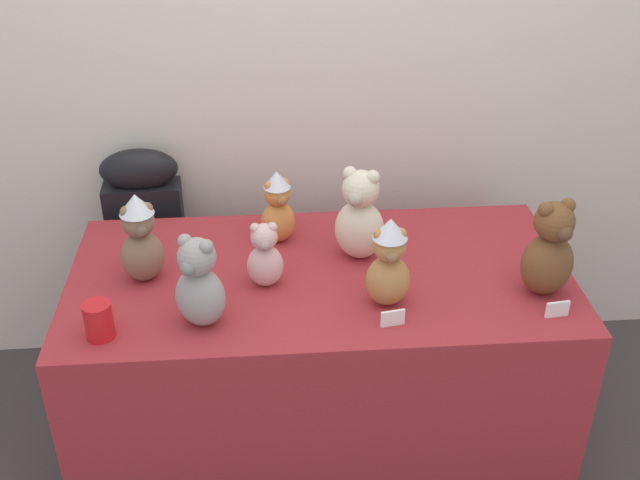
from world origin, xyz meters
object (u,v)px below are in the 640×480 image
teddy_bear_caramel (389,263)px  teddy_bear_chestnut (549,251)px  instrument_case (151,259)px  teddy_bear_cream (360,217)px  teddy_bear_blush (265,257)px  party_cup_red (99,321)px  teddy_bear_mocha (141,239)px  teddy_bear_ginger (278,208)px  display_table (320,361)px  teddy_bear_ash (199,284)px

teddy_bear_caramel → teddy_bear_chestnut: size_ratio=0.92×
instrument_case → teddy_bear_cream: (0.75, -0.43, 0.39)m
teddy_bear_blush → party_cup_red: 0.52m
teddy_bear_blush → teddy_bear_mocha: bearing=169.5°
teddy_bear_ginger → display_table: bearing=-80.7°
teddy_bear_ash → instrument_case: bearing=136.6°
teddy_bear_chestnut → teddy_bear_cream: bearing=140.6°
display_table → teddy_bear_cream: 0.53m
teddy_bear_caramel → teddy_bear_cream: 0.27m
display_table → teddy_bear_blush: bearing=-163.2°
teddy_bear_ginger → party_cup_red: teddy_bear_ginger is taller
instrument_case → party_cup_red: size_ratio=8.42×
teddy_bear_caramel → teddy_bear_cream: bearing=99.7°
teddy_bear_blush → display_table: bearing=15.4°
teddy_bear_caramel → teddy_bear_cream: (-0.05, 0.27, 0.01)m
teddy_bear_caramel → party_cup_red: bearing=-174.3°
teddy_bear_blush → teddy_bear_mocha: teddy_bear_mocha is taller
teddy_bear_cream → party_cup_red: size_ratio=2.85×
teddy_bear_caramel → teddy_bear_ash: 0.54m
teddy_bear_cream → teddy_bear_ginger: teddy_bear_cream is taller
display_table → teddy_bear_chestnut: size_ratio=5.06×
display_table → teddy_bear_ash: teddy_bear_ash is taller
teddy_bear_caramel → party_cup_red: (-0.82, -0.10, -0.08)m
teddy_bear_ginger → party_cup_red: size_ratio=2.33×
teddy_bear_caramel → display_table: bearing=134.9°
teddy_bear_blush → teddy_bear_chestnut: 0.84m
instrument_case → teddy_bear_cream: size_ratio=2.95×
display_table → party_cup_red: party_cup_red is taller
teddy_bear_cream → teddy_bear_ginger: (-0.26, 0.12, -0.02)m
teddy_bear_chestnut → teddy_bear_ash: bearing=169.7°
instrument_case → teddy_bear_chestnut: bearing=-30.1°
teddy_bear_caramel → teddy_bear_cream: teddy_bear_cream is taller
teddy_bear_caramel → teddy_bear_blush: (-0.36, 0.13, -0.04)m
teddy_bear_caramel → teddy_bear_ginger: bearing=127.4°
teddy_bear_blush → teddy_bear_ginger: teddy_bear_ginger is taller
teddy_bear_ash → party_cup_red: (-0.28, -0.04, -0.08)m
instrument_case → teddy_bear_blush: size_ratio=4.28×
teddy_bear_caramel → teddy_bear_ash: size_ratio=1.01×
display_table → teddy_bear_ash: bearing=-146.7°
teddy_bear_ginger → teddy_bear_chestnut: (0.79, -0.36, 0.02)m
teddy_bear_ash → teddy_bear_mocha: bearing=155.7°
teddy_bear_ash → teddy_bear_cream: bearing=61.1°
teddy_bear_ash → teddy_bear_caramel: bearing=33.5°
instrument_case → teddy_bear_caramel: size_ratio=3.23×
teddy_bear_ash → teddy_bear_ginger: 0.50m
teddy_bear_chestnut → teddy_bear_ginger: bearing=140.5°
teddy_bear_chestnut → teddy_bear_mocha: bearing=157.6°
teddy_bear_ash → teddy_bear_chestnut: bearing=32.0°
party_cup_red → teddy_bear_ash: bearing=8.7°
teddy_bear_cream → teddy_bear_mocha: bearing=-147.7°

